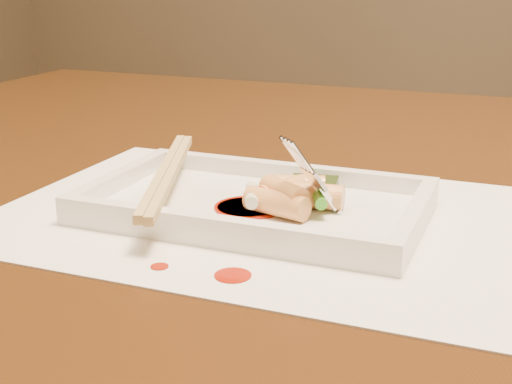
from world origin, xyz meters
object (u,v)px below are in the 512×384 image
at_px(placemat, 256,215).
at_px(plate_base, 256,209).
at_px(table, 373,262).
at_px(chopstick_a, 163,172).
at_px(fork, 352,114).

bearing_deg(placemat, plate_base, 0.00).
height_order(table, chopstick_a, chopstick_a).
bearing_deg(placemat, table, 71.10).
bearing_deg(plate_base, placemat, 0.00).
bearing_deg(fork, plate_base, -165.58).
relative_size(placemat, plate_base, 1.54).
bearing_deg(chopstick_a, plate_base, 0.00).
bearing_deg(table, chopstick_a, -129.17).
distance_m(placemat, fork, 0.11).
distance_m(plate_base, chopstick_a, 0.08).
bearing_deg(placemat, chopstick_a, 180.00).
distance_m(chopstick_a, fork, 0.16).
height_order(plate_base, chopstick_a, chopstick_a).
height_order(chopstick_a, fork, fork).
xyz_separation_m(placemat, chopstick_a, (-0.08, 0.00, 0.03)).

